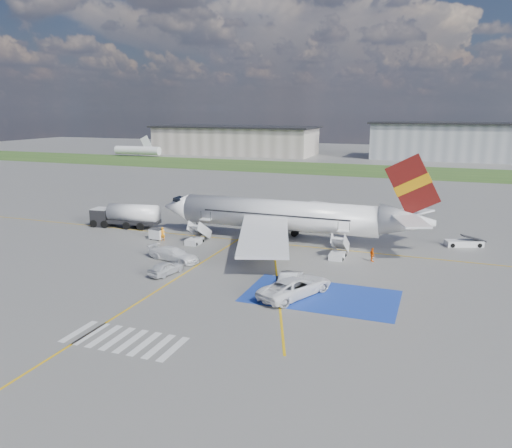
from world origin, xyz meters
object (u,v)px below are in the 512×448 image
(fuel_tanker, at_px, (126,217))
(car_silver_a, at_px, (166,268))
(airliner, at_px, (290,216))
(gpu_cart, at_px, (157,235))
(belt_loader, at_px, (464,243))
(van_white_b, at_px, (174,252))
(van_white_a, at_px, (296,283))
(car_silver_b, at_px, (290,279))

(fuel_tanker, xyz_separation_m, car_silver_a, (16.42, -16.64, -0.74))
(airliner, distance_m, fuel_tanker, 24.70)
(gpu_cart, xyz_separation_m, belt_loader, (38.10, 10.81, -0.31))
(airliner, distance_m, belt_loader, 22.29)
(fuel_tanker, bearing_deg, van_white_b, -45.48)
(fuel_tanker, relative_size, van_white_b, 2.05)
(airliner, bearing_deg, belt_loader, 13.69)
(car_silver_a, distance_m, van_white_a, 14.45)
(gpu_cart, bearing_deg, car_silver_a, -48.21)
(airliner, relative_size, gpu_cart, 19.23)
(airliner, bearing_deg, car_silver_b, -73.01)
(car_silver_a, relative_size, van_white_b, 0.83)
(fuel_tanker, distance_m, car_silver_b, 33.51)
(car_silver_b, bearing_deg, gpu_cart, -31.14)
(fuel_tanker, height_order, car_silver_b, fuel_tanker)
(fuel_tanker, distance_m, gpu_cart, 9.23)
(van_white_a, distance_m, van_white_b, 17.10)
(belt_loader, relative_size, car_silver_b, 1.06)
(belt_loader, distance_m, van_white_b, 36.24)
(van_white_a, bearing_deg, van_white_b, 5.49)
(car_silver_b, relative_size, van_white_b, 0.94)
(van_white_a, xyz_separation_m, van_white_b, (-16.11, 5.71, -0.19))
(airliner, relative_size, van_white_a, 5.85)
(airliner, distance_m, car_silver_a, 19.60)
(belt_loader, relative_size, van_white_b, 1.00)
(van_white_b, bearing_deg, airliner, -23.83)
(van_white_a, bearing_deg, car_silver_a, 20.86)
(airliner, xyz_separation_m, car_silver_a, (-8.18, -17.61, -2.68))
(belt_loader, bearing_deg, van_white_a, -143.57)
(car_silver_a, xyz_separation_m, car_silver_b, (13.23, 1.06, 0.07))
(belt_loader, height_order, car_silver_b, car_silver_b)
(fuel_tanker, relative_size, car_silver_b, 2.18)
(fuel_tanker, xyz_separation_m, van_white_a, (30.83, -17.69, -0.28))
(car_silver_b, bearing_deg, car_silver_a, 0.26)
(airliner, bearing_deg, van_white_b, -127.38)
(fuel_tanker, distance_m, van_white_a, 35.55)
(gpu_cart, xyz_separation_m, car_silver_b, (21.70, -10.97, 0.11))
(airliner, height_order, gpu_cart, airliner)
(fuel_tanker, relative_size, belt_loader, 2.06)
(airliner, bearing_deg, fuel_tanker, -177.75)
(fuel_tanker, bearing_deg, car_silver_a, -51.72)
(car_silver_a, xyz_separation_m, van_white_b, (-1.71, 4.67, 0.27))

